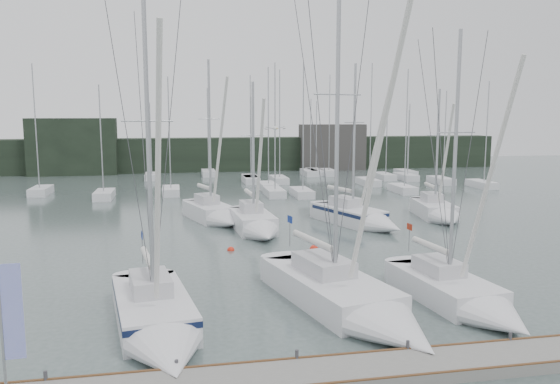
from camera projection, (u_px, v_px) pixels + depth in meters
The scene contains 17 objects.
ground at pixel (322, 321), 22.80m from camera, with size 160.00×160.00×0.00m, color #475653.
dock at pixel (362, 372), 17.91m from camera, with size 24.00×2.00×0.40m, color slate.
far_treeline at pixel (214, 154), 82.71m from camera, with size 90.00×4.00×5.00m, color black.
far_building_left at pixel (73, 147), 76.80m from camera, with size 12.00×3.00×8.00m, color black.
far_building_right at pixel (332, 147), 84.00m from camera, with size 10.00×3.00×7.00m, color #3C3937.
mast_forest at pixel (284, 181), 66.89m from camera, with size 58.06×25.74×14.61m.
sailboat_near_left at pixel (158, 324), 20.97m from camera, with size 4.30×10.03×14.06m.
sailboat_near_center at pixel (358, 306), 22.94m from camera, with size 5.86×11.90×16.07m.
sailboat_near_right at pixel (468, 300), 23.82m from camera, with size 3.73×9.13×13.20m.
sailboat_mid_b at pixel (216, 215), 43.49m from camera, with size 4.86×8.26×13.67m.
sailboat_mid_c at pixel (257, 226), 39.28m from camera, with size 3.11×8.24×11.68m.
sailboat_mid_d at pixel (362, 218), 41.98m from camera, with size 5.67×9.41×13.29m.
sailboat_mid_e at pixel (439, 213), 44.52m from camera, with size 3.77×8.13×11.43m.
buoy_a at pixel (231, 250), 34.64m from camera, with size 0.47×0.47×0.47m, color red.
buoy_b at pixel (314, 249), 34.89m from camera, with size 0.56×0.56×0.56m, color red.
dock_banner at pixel (9, 320), 15.29m from camera, with size 0.64×0.09×4.18m.
seagull at pixel (275, 128), 24.59m from camera, with size 0.95×0.46×0.19m.
Camera 1 is at (-5.87, -21.07, 8.59)m, focal length 35.00 mm.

